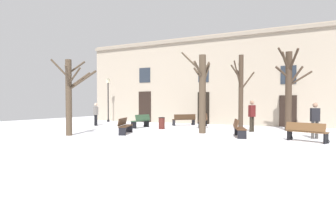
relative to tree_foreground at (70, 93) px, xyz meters
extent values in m
plane|color=white|center=(3.68, 2.22, -2.18)|extent=(35.87, 35.87, 0.00)
cube|color=tan|center=(3.68, 11.01, 1.37)|extent=(22.42, 0.40, 7.10)
cube|color=gray|center=(3.68, 10.76, 4.67)|extent=(22.42, 0.30, 0.24)
cube|color=black|center=(-2.07, 10.79, -0.82)|extent=(1.24, 0.08, 2.72)
cube|color=#262D38|center=(-2.07, 10.79, 1.98)|extent=(1.11, 0.06, 1.29)
cube|color=black|center=(3.43, 10.79, -0.90)|extent=(0.97, 0.08, 2.56)
cube|color=#262D38|center=(3.43, 10.79, 1.76)|extent=(0.87, 0.06, 1.16)
cube|color=black|center=(9.70, 10.79, -1.07)|extent=(1.14, 0.08, 2.23)
cube|color=#262D38|center=(9.70, 10.79, 1.49)|extent=(1.02, 0.06, 1.28)
cylinder|color=#4C3D2D|center=(-0.06, -0.02, -0.23)|extent=(0.31, 0.31, 3.91)
cylinder|color=#4C3D2D|center=(-0.14, 0.65, 1.41)|extent=(0.27, 1.40, 0.86)
cylinder|color=#4C3D2D|center=(0.27, 0.41, 0.68)|extent=(0.80, 0.97, 0.92)
cylinder|color=#4C3D2D|center=(-0.43, -0.24, 1.26)|extent=(0.84, 0.57, 0.98)
cylinder|color=#4C3D2D|center=(0.73, 0.11, 0.63)|extent=(1.66, 0.36, 1.00)
cylinder|color=#4C3D2D|center=(0.26, -0.41, 0.80)|extent=(0.79, 0.93, 1.10)
cylinder|color=#4C3D2D|center=(0.46, -0.15, 0.84)|extent=(1.13, 0.37, 0.82)
cylinder|color=#423326|center=(7.57, 5.37, 0.01)|extent=(0.26, 0.26, 4.39)
cylinder|color=#423326|center=(7.51, 4.80, 1.01)|extent=(0.20, 1.20, 1.48)
cylinder|color=#423326|center=(7.81, 5.99, 0.78)|extent=(0.59, 1.35, 1.16)
cylinder|color=#423326|center=(7.35, 5.11, 1.20)|extent=(0.55, 0.61, 0.87)
cylinder|color=#423326|center=(7.40, 5.64, 1.01)|extent=(0.44, 0.65, 0.84)
cylinder|color=#423326|center=(7.38, 5.97, 1.42)|extent=(0.48, 1.28, 1.01)
cylinder|color=#423326|center=(9.89, 7.84, 0.21)|extent=(0.38, 0.38, 4.77)
cylinder|color=#423326|center=(9.89, 8.21, 2.17)|extent=(0.17, 0.87, 1.10)
cylinder|color=#423326|center=(9.63, 7.45, 2.23)|extent=(0.68, 0.91, 1.11)
cylinder|color=#423326|center=(10.52, 8.07, 0.97)|extent=(1.35, 0.61, 0.94)
cylinder|color=#423326|center=(10.28, 7.80, 1.11)|extent=(0.88, 0.21, 1.19)
cylinder|color=#423326|center=(10.16, 7.36, 1.98)|extent=(0.70, 1.10, 1.29)
cylinder|color=#423326|center=(9.73, 7.47, 1.95)|extent=(0.51, 0.90, 1.18)
cylinder|color=#423326|center=(9.56, 7.49, 1.34)|extent=(0.81, 0.84, 0.73)
cylinder|color=#4C3D2D|center=(5.72, 4.13, -0.01)|extent=(0.38, 0.38, 4.34)
cylinder|color=#4C3D2D|center=(5.77, 4.52, 1.45)|extent=(0.21, 0.87, 0.87)
cylinder|color=#4C3D2D|center=(5.73, 4.67, 1.11)|extent=(0.17, 1.19, 1.48)
cylinder|color=#4C3D2D|center=(5.09, 4.14, 1.78)|extent=(1.33, 0.13, 1.29)
cylinder|color=#4C3D2D|center=(5.36, 4.44, 1.16)|extent=(0.86, 0.76, 0.82)
cylinder|color=#4C3D2D|center=(5.69, 3.59, 1.28)|extent=(0.19, 1.15, 0.85)
cylinder|color=black|center=(-5.11, 9.48, -0.43)|extent=(0.10, 0.10, 3.49)
cylinder|color=black|center=(-5.11, 9.48, -2.08)|extent=(0.22, 0.22, 0.20)
cube|color=beige|center=(-5.11, 9.48, 1.49)|extent=(0.24, 0.24, 0.36)
cone|color=black|center=(-5.11, 9.48, 1.67)|extent=(0.30, 0.30, 0.14)
cylinder|color=#4C1E19|center=(2.49, 5.39, -1.82)|extent=(0.40, 0.40, 0.73)
torus|color=black|center=(2.49, 5.39, -1.44)|extent=(0.42, 0.42, 0.04)
cube|color=#51331E|center=(8.00, 3.23, -1.75)|extent=(0.94, 1.65, 0.05)
cube|color=#51331E|center=(7.80, 3.17, -1.51)|extent=(0.64, 1.54, 0.41)
cube|color=black|center=(8.24, 2.54, -1.97)|extent=(0.41, 0.19, 0.43)
torus|color=black|center=(8.40, 2.60, -2.10)|extent=(0.08, 0.17, 0.17)
cube|color=black|center=(7.77, 3.93, -1.97)|extent=(0.41, 0.19, 0.43)
torus|color=black|center=(7.93, 3.98, -2.10)|extent=(0.08, 0.17, 0.17)
cube|color=#3D2819|center=(2.58, 8.79, -1.73)|extent=(1.52, 1.60, 0.05)
cube|color=#3D2819|center=(2.74, 8.64, -1.51)|extent=(1.23, 1.35, 0.36)
cube|color=black|center=(3.12, 9.39, -1.95)|extent=(0.35, 0.33, 0.45)
torus|color=black|center=(2.99, 9.51, -2.10)|extent=(0.14, 0.15, 0.17)
cube|color=black|center=(2.03, 8.19, -1.95)|extent=(0.35, 0.33, 0.45)
torus|color=black|center=(1.90, 8.31, -2.10)|extent=(0.14, 0.15, 0.17)
cube|color=#51331E|center=(4.30, 8.21, -1.73)|extent=(0.79, 1.72, 0.05)
cube|color=#51331E|center=(4.49, 8.25, -1.46)|extent=(0.45, 1.65, 0.45)
cube|color=black|center=(4.13, 8.96, -1.95)|extent=(0.40, 0.14, 0.45)
torus|color=black|center=(3.96, 8.93, -2.10)|extent=(0.07, 0.17, 0.17)
cube|color=black|center=(4.46, 7.45, -1.95)|extent=(0.40, 0.14, 0.45)
torus|color=black|center=(4.29, 7.42, -2.10)|extent=(0.07, 0.17, 0.17)
cube|color=#2D4C33|center=(0.74, 5.57, -1.71)|extent=(0.62, 1.57, 0.05)
cube|color=#2D4C33|center=(0.96, 5.55, -1.47)|extent=(0.27, 1.53, 0.39)
cube|color=black|center=(0.81, 6.27, -1.94)|extent=(0.43, 0.10, 0.47)
torus|color=black|center=(0.63, 6.29, -2.10)|extent=(0.05, 0.17, 0.17)
cube|color=black|center=(0.67, 4.87, -1.94)|extent=(0.43, 0.10, 0.47)
torus|color=black|center=(0.49, 4.89, -2.10)|extent=(0.05, 0.17, 0.17)
cube|color=brown|center=(10.95, 2.83, -1.74)|extent=(1.69, 1.05, 0.05)
cube|color=brown|center=(10.87, 2.66, -1.52)|extent=(1.56, 0.75, 0.35)
cube|color=black|center=(11.65, 2.52, -1.96)|extent=(0.21, 0.37, 0.44)
torus|color=black|center=(11.72, 2.67, -2.10)|extent=(0.17, 0.10, 0.17)
cube|color=black|center=(10.24, 3.14, -1.96)|extent=(0.21, 0.37, 0.44)
torus|color=black|center=(10.31, 3.29, -2.10)|extent=(0.17, 0.10, 0.17)
cube|color=#3D2819|center=(2.09, 1.97, -1.75)|extent=(1.06, 1.82, 0.05)
cube|color=#3D2819|center=(1.92, 1.90, -1.51)|extent=(0.78, 1.71, 0.39)
cube|color=black|center=(2.41, 1.19, -1.96)|extent=(0.37, 0.20, 0.43)
torus|color=black|center=(2.56, 1.25, -2.10)|extent=(0.09, 0.17, 0.17)
cube|color=black|center=(1.78, 2.75, -1.96)|extent=(0.37, 0.20, 0.43)
torus|color=black|center=(1.93, 2.81, -2.10)|extent=(0.09, 0.17, 0.17)
cylinder|color=#2D271E|center=(8.00, 6.07, -1.74)|extent=(0.14, 0.14, 0.88)
cylinder|color=#2D271E|center=(8.09, 6.22, -1.74)|extent=(0.14, 0.14, 0.88)
cube|color=#591919|center=(8.04, 6.15, -0.96)|extent=(0.39, 0.44, 0.68)
sphere|color=#9E755B|center=(8.04, 6.15, -0.47)|extent=(0.24, 0.24, 0.24)
cylinder|color=black|center=(-3.22, 5.58, -1.78)|extent=(0.14, 0.14, 0.81)
cylinder|color=black|center=(-3.05, 5.52, -1.78)|extent=(0.14, 0.14, 0.81)
cube|color=slate|center=(-3.13, 5.55, -1.06)|extent=(0.43, 0.33, 0.62)
sphere|color=beige|center=(-3.13, 5.55, -0.61)|extent=(0.22, 0.22, 0.22)
cylinder|color=#403D3A|center=(11.19, 4.14, -1.77)|extent=(0.14, 0.14, 0.81)
cylinder|color=#403D3A|center=(11.36, 4.20, -1.77)|extent=(0.14, 0.14, 0.81)
cube|color=black|center=(11.27, 4.17, -1.06)|extent=(0.43, 0.34, 0.63)
sphere|color=#9E755B|center=(11.27, 4.17, -0.60)|extent=(0.22, 0.22, 0.22)
camera|label=1|loc=(11.00, -10.67, -0.52)|focal=30.08mm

